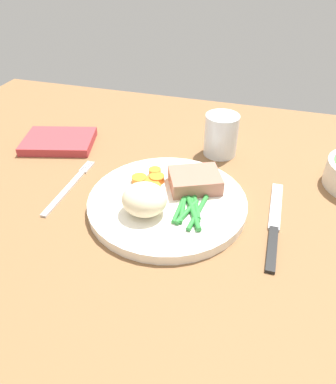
{
  "coord_description": "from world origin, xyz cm",
  "views": [
    {
      "loc": [
        13.85,
        -43.27,
        38.24
      ],
      "look_at": [
        0.84,
        0.4,
        4.6
      ],
      "focal_mm": 33.66,
      "sensor_mm": 36.0,
      "label": 1
    }
  ],
  "objects_px": {
    "knife": "(274,225)",
    "water_glass": "(221,138)",
    "meat_portion": "(195,180)",
    "fork": "(69,187)",
    "dinner_plate": "(168,201)",
    "napkin": "(59,141)"
  },
  "relations": [
    {
      "from": "dinner_plate",
      "to": "napkin",
      "type": "bearing_deg",
      "value": 154.89
    },
    {
      "from": "meat_portion",
      "to": "water_glass",
      "type": "distance_m",
      "value": 0.15
    },
    {
      "from": "meat_portion",
      "to": "water_glass",
      "type": "relative_size",
      "value": 1.0
    },
    {
      "from": "meat_portion",
      "to": "water_glass",
      "type": "bearing_deg",
      "value": 83.58
    },
    {
      "from": "dinner_plate",
      "to": "fork",
      "type": "distance_m",
      "value": 0.18
    },
    {
      "from": "dinner_plate",
      "to": "knife",
      "type": "height_order",
      "value": "dinner_plate"
    },
    {
      "from": "dinner_plate",
      "to": "knife",
      "type": "distance_m",
      "value": 0.17
    },
    {
      "from": "knife",
      "to": "water_glass",
      "type": "distance_m",
      "value": 0.23
    },
    {
      "from": "dinner_plate",
      "to": "meat_portion",
      "type": "bearing_deg",
      "value": 49.4
    },
    {
      "from": "dinner_plate",
      "to": "napkin",
      "type": "relative_size",
      "value": 1.82
    },
    {
      "from": "meat_portion",
      "to": "knife",
      "type": "relative_size",
      "value": 0.39
    },
    {
      "from": "fork",
      "to": "dinner_plate",
      "type": "bearing_deg",
      "value": 0.53
    },
    {
      "from": "dinner_plate",
      "to": "napkin",
      "type": "height_order",
      "value": "same"
    },
    {
      "from": "meat_portion",
      "to": "knife",
      "type": "height_order",
      "value": "meat_portion"
    },
    {
      "from": "water_glass",
      "to": "knife",
      "type": "bearing_deg",
      "value": -58.49
    },
    {
      "from": "water_glass",
      "to": "napkin",
      "type": "distance_m",
      "value": 0.33
    },
    {
      "from": "dinner_plate",
      "to": "water_glass",
      "type": "bearing_deg",
      "value": 74.88
    },
    {
      "from": "meat_portion",
      "to": "fork",
      "type": "xyz_separation_m",
      "value": [
        -0.21,
        -0.04,
        -0.03
      ]
    },
    {
      "from": "knife",
      "to": "napkin",
      "type": "xyz_separation_m",
      "value": [
        -0.44,
        0.13,
        0.01
      ]
    },
    {
      "from": "knife",
      "to": "water_glass",
      "type": "bearing_deg",
      "value": 120.45
    },
    {
      "from": "water_glass",
      "to": "napkin",
      "type": "bearing_deg",
      "value": -169.43
    },
    {
      "from": "fork",
      "to": "knife",
      "type": "height_order",
      "value": "knife"
    }
  ]
}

